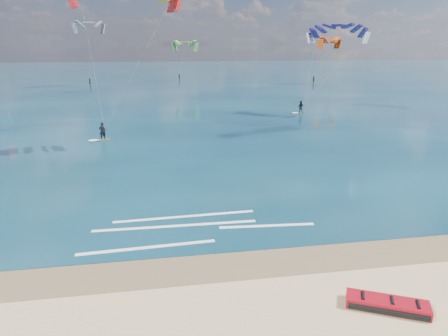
% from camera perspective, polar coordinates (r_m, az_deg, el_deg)
% --- Properties ---
extents(ground, '(320.00, 320.00, 0.00)m').
position_cam_1_polar(ground, '(52.10, -8.33, 7.44)').
color(ground, tan).
rests_on(ground, ground).
extents(wet_sand_strip, '(320.00, 2.40, 0.01)m').
position_cam_1_polar(wet_sand_strip, '(16.83, -5.21, -14.14)').
color(wet_sand_strip, brown).
rests_on(wet_sand_strip, ground).
extents(sea, '(320.00, 200.00, 0.04)m').
position_cam_1_polar(sea, '(115.68, -9.11, 12.76)').
color(sea, '#082431').
rests_on(sea, ground).
extents(packed_kite_mid, '(3.14, 2.31, 0.42)m').
position_cam_1_polar(packed_kite_mid, '(15.69, 22.21, -18.11)').
color(packed_kite_mid, '#A40B16').
rests_on(packed_kite_mid, ground).
extents(kitesurfer_main, '(10.62, 8.59, 15.19)m').
position_cam_1_polar(kitesurfer_main, '(35.39, -15.65, 15.04)').
color(kitesurfer_main, gold).
rests_on(kitesurfer_main, sea).
extents(kitesurfer_far, '(9.56, 5.86, 12.42)m').
position_cam_1_polar(kitesurfer_far, '(53.15, 13.79, 14.68)').
color(kitesurfer_far, gold).
rests_on(kitesurfer_far, sea).
extents(shoreline_foam, '(11.38, 3.64, 0.01)m').
position_cam_1_polar(shoreline_foam, '(20.10, -5.00, -8.47)').
color(shoreline_foam, white).
rests_on(shoreline_foam, ground).
extents(distant_kites, '(85.28, 39.13, 12.97)m').
position_cam_1_polar(distant_kites, '(92.74, -15.61, 14.69)').
color(distant_kites, green).
rests_on(distant_kites, ground).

